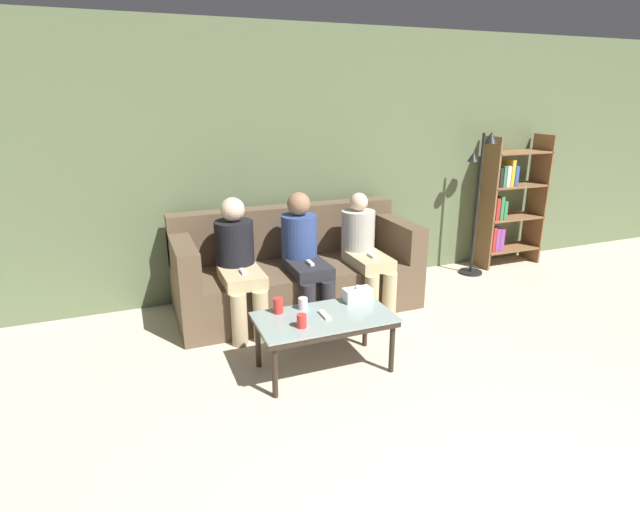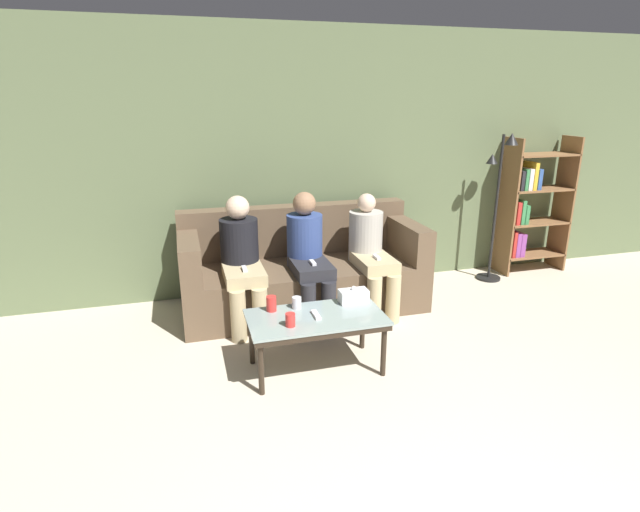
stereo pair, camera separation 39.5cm
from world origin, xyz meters
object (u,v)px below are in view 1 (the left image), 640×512
at_px(standing_lamp, 479,189).
at_px(game_remote, 324,315).
at_px(tissue_box, 358,294).
at_px(cup_near_right, 302,321).
at_px(cup_far_center, 278,306).
at_px(seated_person_left_end, 238,260).
at_px(couch, 296,273).
at_px(seated_person_mid_right, 364,249).
at_px(seated_person_mid_left, 304,253).
at_px(cup_near_left, 303,304).
at_px(bookshelf, 506,203).
at_px(coffee_table, 324,322).

bearing_deg(standing_lamp, game_remote, -150.62).
distance_m(tissue_box, standing_lamp, 2.39).
height_order(cup_near_right, cup_far_center, cup_far_center).
relative_size(cup_far_center, standing_lamp, 0.07).
bearing_deg(cup_near_right, seated_person_left_end, 100.04).
relative_size(couch, seated_person_mid_right, 2.06).
xyz_separation_m(cup_near_right, cup_far_center, (-0.08, 0.29, 0.01)).
relative_size(tissue_box, game_remote, 1.47).
relative_size(cup_near_right, seated_person_mid_right, 0.09).
height_order(couch, seated_person_mid_right, seated_person_mid_right).
height_order(game_remote, seated_person_mid_left, seated_person_mid_left).
bearing_deg(couch, game_remote, -99.08).
bearing_deg(tissue_box, seated_person_mid_left, 101.07).
xyz_separation_m(cup_near_left, seated_person_mid_left, (0.29, 0.79, 0.13)).
bearing_deg(seated_person_mid_left, bookshelf, 10.89).
bearing_deg(bookshelf, couch, -173.91).
xyz_separation_m(coffee_table, cup_near_left, (-0.10, 0.17, 0.09)).
xyz_separation_m(couch, cup_near_right, (-0.40, -1.30, 0.14)).
height_order(cup_near_left, game_remote, cup_near_left).
distance_m(coffee_table, bookshelf, 3.27).
height_order(coffee_table, cup_near_left, cup_near_left).
distance_m(tissue_box, game_remote, 0.39).
bearing_deg(seated_person_mid_left, cup_near_left, -110.37).
xyz_separation_m(bookshelf, seated_person_left_end, (-3.30, -0.52, -0.14)).
relative_size(cup_near_left, seated_person_left_end, 0.08).
bearing_deg(coffee_table, bookshelf, 27.08).
height_order(couch, tissue_box, couch).
bearing_deg(tissue_box, game_remote, -154.09).
height_order(tissue_box, standing_lamp, standing_lamp).
xyz_separation_m(game_remote, standing_lamp, (2.38, 1.34, 0.53)).
xyz_separation_m(coffee_table, game_remote, (-0.00, 0.00, 0.05)).
bearing_deg(seated_person_left_end, cup_near_right, -79.96).
bearing_deg(cup_near_right, cup_far_center, 105.00).
xyz_separation_m(cup_far_center, seated_person_left_end, (-0.11, 0.78, 0.12)).
xyz_separation_m(couch, tissue_box, (0.15, -1.02, 0.14)).
height_order(coffee_table, seated_person_mid_right, seated_person_mid_right).
bearing_deg(couch, seated_person_left_end, -158.99).
height_order(tissue_box, game_remote, tissue_box).
relative_size(cup_near_left, game_remote, 0.59).
xyz_separation_m(game_remote, seated_person_mid_right, (0.78, 0.95, 0.14)).
relative_size(couch, tissue_box, 10.20).
bearing_deg(coffee_table, seated_person_mid_left, 78.78).
height_order(cup_near_right, seated_person_mid_left, seated_person_mid_left).
bearing_deg(cup_near_left, seated_person_left_end, 110.96).
xyz_separation_m(cup_near_right, seated_person_mid_right, (1.00, 1.06, 0.10)).
height_order(couch, coffee_table, couch).
relative_size(couch, bookshelf, 1.47).
height_order(couch, cup_near_left, couch).
bearing_deg(cup_near_right, cup_near_left, 68.46).
bearing_deg(couch, cup_near_left, -106.00).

